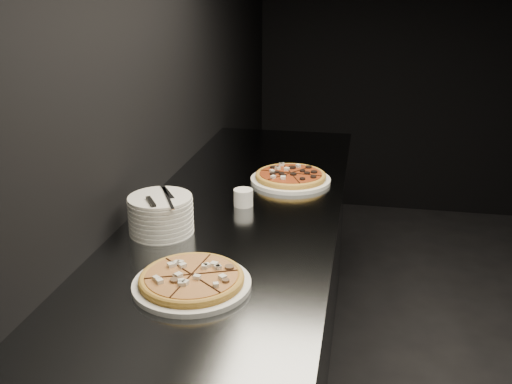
% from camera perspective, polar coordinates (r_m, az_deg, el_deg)
% --- Properties ---
extents(wall_left, '(0.02, 5.00, 2.80)m').
position_cam_1_polar(wall_left, '(2.10, -11.96, 11.22)').
color(wall_left, black).
rests_on(wall_left, floor).
extents(counter, '(0.74, 2.44, 0.92)m').
position_cam_1_polar(counter, '(2.33, -1.59, -12.33)').
color(counter, '#5C5F63').
rests_on(counter, floor).
extents(pizza_mushroom, '(0.38, 0.38, 0.04)m').
position_cam_1_polar(pizza_mushroom, '(1.60, -6.44, -8.75)').
color(pizza_mushroom, white).
rests_on(pizza_mushroom, counter).
extents(pizza_tomato, '(0.34, 0.34, 0.04)m').
position_cam_1_polar(pizza_tomato, '(2.41, 3.48, 1.51)').
color(pizza_tomato, white).
rests_on(pizza_tomato, counter).
extents(plate_stack, '(0.21, 0.21, 0.13)m').
position_cam_1_polar(plate_stack, '(1.93, -9.49, -2.23)').
color(plate_stack, white).
rests_on(plate_stack, counter).
extents(cutlery, '(0.10, 0.22, 0.01)m').
position_cam_1_polar(cutlery, '(1.89, -9.53, -0.57)').
color(cutlery, '#B9BBC1').
rests_on(cutlery, plate_stack).
extents(ramekin, '(0.07, 0.07, 0.06)m').
position_cam_1_polar(ramekin, '(2.14, -1.28, -0.51)').
color(ramekin, silver).
rests_on(ramekin, counter).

